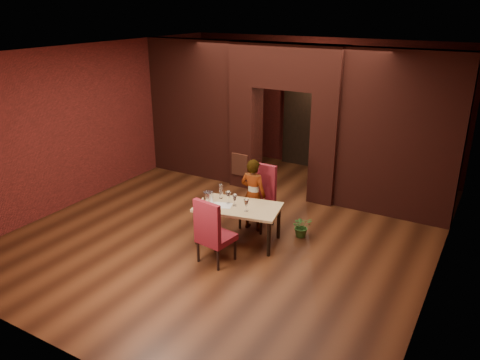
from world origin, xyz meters
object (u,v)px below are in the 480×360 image
(person_seated, at_px, (253,195))
(wine_glass_c, at_px, (246,205))
(chair_near, at_px, (216,230))
(potted_plant, at_px, (302,226))
(wine_bucket, at_px, (208,198))
(water_bottle, at_px, (221,191))
(dining_table, at_px, (238,224))
(chair_far, at_px, (257,198))
(wine_glass_a, at_px, (228,198))
(wine_glass_b, at_px, (235,200))

(person_seated, xyz_separation_m, wine_glass_c, (0.24, -0.68, 0.10))
(chair_near, xyz_separation_m, potted_plant, (0.86, 1.48, -0.36))
(wine_bucket, distance_m, water_bottle, 0.32)
(dining_table, xyz_separation_m, chair_far, (0.01, 0.66, 0.25))
(person_seated, xyz_separation_m, wine_bucket, (-0.49, -0.73, 0.10))
(dining_table, relative_size, chair_near, 1.29)
(wine_glass_a, xyz_separation_m, wine_glass_b, (0.14, -0.02, -0.01))
(dining_table, height_order, potted_plant, dining_table)
(wine_glass_b, distance_m, wine_glass_c, 0.30)
(wine_bucket, bearing_deg, person_seated, 55.99)
(person_seated, distance_m, wine_glass_c, 0.73)
(chair_far, xyz_separation_m, water_bottle, (-0.45, -0.52, 0.23))
(dining_table, height_order, chair_far, chair_far)
(wine_glass_c, relative_size, wine_bucket, 1.00)
(dining_table, distance_m, wine_glass_c, 0.51)
(dining_table, bearing_deg, person_seated, 79.52)
(wine_glass_b, xyz_separation_m, water_bottle, (-0.38, 0.16, 0.04))
(person_seated, xyz_separation_m, wine_glass_b, (-0.05, -0.58, 0.10))
(wine_glass_b, height_order, wine_bucket, wine_bucket)
(chair_far, distance_m, wine_glass_c, 0.82)
(water_bottle, bearing_deg, wine_glass_a, -30.32)
(chair_near, relative_size, wine_glass_b, 5.35)
(person_seated, bearing_deg, wine_glass_a, 71.27)
(dining_table, height_order, wine_glass_a, wine_glass_a)
(wine_glass_a, xyz_separation_m, wine_glass_c, (0.43, -0.12, -0.01))
(person_seated, bearing_deg, wine_glass_c, 109.24)
(wine_glass_a, xyz_separation_m, potted_plant, (1.10, 0.72, -0.59))
(chair_near, bearing_deg, wine_bucket, -39.39)
(chair_near, xyz_separation_m, wine_bucket, (-0.54, 0.59, 0.22))
(chair_near, bearing_deg, wine_glass_a, -64.28)
(person_seated, relative_size, wine_bucket, 6.45)
(dining_table, bearing_deg, potted_plant, 26.97)
(wine_glass_a, bearing_deg, potted_plant, 32.96)
(dining_table, xyz_separation_m, person_seated, (-0.01, 0.57, 0.34))
(dining_table, relative_size, person_seated, 1.06)
(dining_table, distance_m, wine_glass_a, 0.49)
(chair_far, xyz_separation_m, wine_glass_b, (-0.07, -0.68, 0.19))
(water_bottle, bearing_deg, person_seated, 44.45)
(chair_near, xyz_separation_m, water_bottle, (-0.48, 0.90, 0.26))
(water_bottle, bearing_deg, potted_plant, 23.20)
(chair_far, bearing_deg, wine_glass_c, -72.63)
(dining_table, relative_size, wine_glass_c, 6.81)
(potted_plant, bearing_deg, wine_glass_a, -147.04)
(wine_bucket, xyz_separation_m, water_bottle, (0.06, 0.31, 0.04))
(chair_near, distance_m, water_bottle, 1.05)
(person_seated, bearing_deg, potted_plant, -170.45)
(chair_near, height_order, person_seated, person_seated)
(wine_glass_b, xyz_separation_m, wine_bucket, (-0.45, -0.15, 0.00))
(wine_glass_a, distance_m, water_bottle, 0.28)
(person_seated, height_order, wine_glass_b, person_seated)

